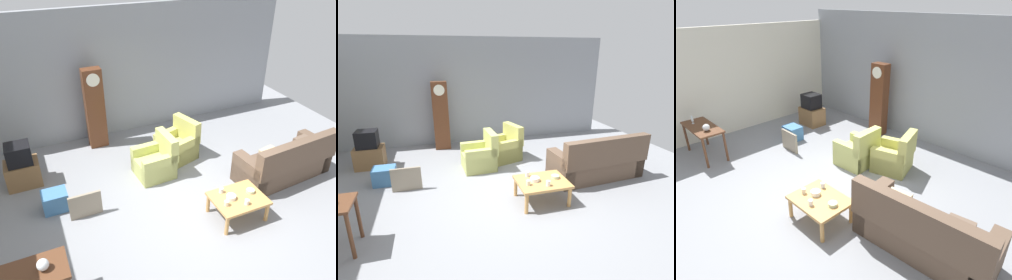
% 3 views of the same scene
% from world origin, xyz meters
% --- Properties ---
extents(ground_plane, '(10.40, 10.40, 0.00)m').
position_xyz_m(ground_plane, '(0.00, 0.00, 0.00)').
color(ground_plane, gray).
extents(garage_door_wall, '(8.40, 0.16, 3.20)m').
position_xyz_m(garage_door_wall, '(0.00, 3.60, 1.60)').
color(garage_door_wall, gray).
rests_on(garage_door_wall, ground_plane).
extents(pegboard_wall_left, '(0.12, 6.40, 2.88)m').
position_xyz_m(pegboard_wall_left, '(-4.20, 0.40, 1.44)').
color(pegboard_wall_left, silver).
rests_on(pegboard_wall_left, ground_plane).
extents(couch_floral, '(2.16, 1.04, 1.04)m').
position_xyz_m(couch_floral, '(2.14, 0.09, 0.35)').
color(couch_floral, brown).
rests_on(couch_floral, ground_plane).
extents(armchair_olive_near, '(0.83, 0.80, 0.92)m').
position_xyz_m(armchair_olive_near, '(-0.33, 1.32, 0.31)').
color(armchair_olive_near, '#B7BC66').
rests_on(armchair_olive_near, ground_plane).
extents(armchair_olive_far, '(0.97, 0.95, 0.92)m').
position_xyz_m(armchair_olive_far, '(0.40, 1.74, 0.31)').
color(armchair_olive_far, tan).
rests_on(armchair_olive_far, ground_plane).
extents(coffee_table_wood, '(0.96, 0.76, 0.44)m').
position_xyz_m(coffee_table_wood, '(0.52, -0.52, 0.37)').
color(coffee_table_wood, tan).
rests_on(coffee_table_wood, ground_plane).
extents(console_table_dark, '(1.30, 0.56, 0.77)m').
position_xyz_m(console_table_dark, '(-3.21, -1.00, 0.66)').
color(console_table_dark, '#56331E').
rests_on(console_table_dark, ground_plane).
extents(grandfather_clock, '(0.44, 0.30, 1.98)m').
position_xyz_m(grandfather_clock, '(-1.16, 3.05, 0.99)').
color(grandfather_clock, '#562D19').
rests_on(grandfather_clock, ground_plane).
extents(tv_stand_cabinet, '(0.68, 0.52, 0.53)m').
position_xyz_m(tv_stand_cabinet, '(-2.98, 2.12, 0.27)').
color(tv_stand_cabinet, brown).
rests_on(tv_stand_cabinet, ground_plane).
extents(tv_crt, '(0.48, 0.44, 0.42)m').
position_xyz_m(tv_crt, '(-2.98, 2.12, 0.74)').
color(tv_crt, black).
rests_on(tv_crt, tv_stand_cabinet).
extents(framed_picture_leaning, '(0.60, 0.05, 0.51)m').
position_xyz_m(framed_picture_leaning, '(-2.02, 0.62, 0.25)').
color(framed_picture_leaning, gray).
rests_on(framed_picture_leaning, ground_plane).
extents(storage_box_blue, '(0.47, 0.38, 0.38)m').
position_xyz_m(storage_box_blue, '(-2.51, 1.05, 0.19)').
color(storage_box_blue, teal).
rests_on(storage_box_blue, ground_plane).
extents(glass_dome_cloche, '(0.16, 0.16, 0.16)m').
position_xyz_m(glass_dome_cloche, '(-2.87, -1.01, 0.86)').
color(glass_dome_cloche, silver).
rests_on(glass_dome_cloche, console_table_dark).
extents(cup_white_porcelain, '(0.08, 0.08, 0.10)m').
position_xyz_m(cup_white_porcelain, '(0.55, -0.74, 0.49)').
color(cup_white_porcelain, white).
rests_on(cup_white_porcelain, coffee_table_wood).
extents(cup_blue_rimmed, '(0.08, 0.08, 0.10)m').
position_xyz_m(cup_blue_rimmed, '(0.31, -0.28, 0.49)').
color(cup_blue_rimmed, silver).
rests_on(cup_blue_rimmed, coffee_table_wood).
extents(cup_cream_tall, '(0.08, 0.08, 0.10)m').
position_xyz_m(cup_cream_tall, '(0.21, -0.62, 0.48)').
color(cup_cream_tall, beige).
rests_on(cup_cream_tall, coffee_table_wood).
extents(bowl_white_stacked, '(0.17, 0.17, 0.08)m').
position_xyz_m(bowl_white_stacked, '(0.38, -0.50, 0.48)').
color(bowl_white_stacked, white).
rests_on(bowl_white_stacked, coffee_table_wood).
extents(bowl_shallow_green, '(0.16, 0.16, 0.06)m').
position_xyz_m(bowl_shallow_green, '(0.81, -0.49, 0.47)').
color(bowl_shallow_green, '#B2C69E').
rests_on(bowl_shallow_green, coffee_table_wood).
extents(wine_glass_tall, '(0.07, 0.07, 0.16)m').
position_xyz_m(wine_glass_tall, '(-3.71, -1.03, 0.88)').
color(wine_glass_tall, silver).
rests_on(wine_glass_tall, console_table_dark).
extents(wine_glass_mid, '(0.06, 0.06, 0.18)m').
position_xyz_m(wine_glass_mid, '(-3.53, -1.08, 0.89)').
color(wine_glass_mid, silver).
rests_on(wine_glass_mid, console_table_dark).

